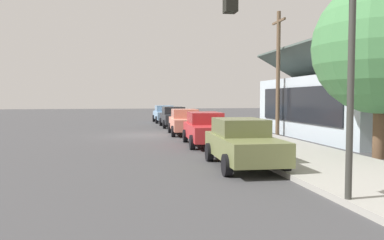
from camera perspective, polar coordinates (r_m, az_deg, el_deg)
ground_plane at (r=23.82m, az=-7.54°, el=-2.27°), size 120.00×120.00×0.00m
sidewalk_curb at (r=24.70m, az=5.55°, el=-1.88°), size 60.00×4.20×0.16m
car_skyblue at (r=36.23m, az=-4.11°, el=0.93°), size 4.44×2.03×1.59m
car_charcoal at (r=30.51m, az=-2.71°, el=0.50°), size 4.74×2.08×1.59m
car_coral at (r=24.19m, az=-1.02°, el=-0.23°), size 4.46×2.13×1.59m
car_cherry at (r=18.70m, az=2.07°, el=-1.26°), size 4.76×2.13×1.59m
car_olive at (r=12.93m, az=7.48°, el=-3.32°), size 4.47×2.09×1.59m
storefront_building at (r=24.26m, az=22.41°, el=2.08°), size 12.56×7.00×5.41m
shade_tree at (r=16.15m, az=26.26°, el=9.70°), size 5.04×5.04×6.72m
traffic_light_main at (r=8.24m, az=16.24°, el=11.50°), size 0.37×2.79×5.20m
utility_pole_wooden at (r=24.04m, az=12.65°, el=7.10°), size 1.80×0.24×7.50m
fire_hydrant_red at (r=17.83m, az=7.08°, el=-2.53°), size 0.22×0.22×0.71m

